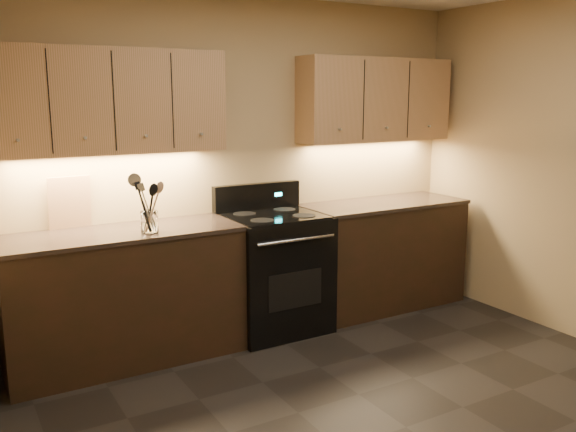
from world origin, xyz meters
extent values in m
plane|color=black|center=(0.00, 0.00, 0.00)|extent=(4.00, 4.00, 0.00)
cube|color=tan|center=(0.00, 2.00, 1.30)|extent=(4.00, 0.04, 2.60)
cube|color=black|center=(-1.10, 1.70, 0.45)|extent=(1.60, 0.60, 0.90)
cube|color=#3D2F27|center=(-1.10, 1.70, 0.92)|extent=(1.62, 0.62, 0.03)
cube|color=black|center=(1.18, 1.70, 0.45)|extent=(1.44, 0.60, 0.90)
cube|color=#3D2F27|center=(1.18, 1.70, 0.92)|extent=(1.46, 0.62, 0.03)
cube|color=black|center=(0.08, 1.68, 0.46)|extent=(0.76, 0.65, 0.92)
cube|color=black|center=(0.08, 1.68, 0.93)|extent=(0.70, 0.60, 0.01)
cube|color=black|center=(0.08, 1.96, 1.03)|extent=(0.76, 0.07, 0.22)
cube|color=#19E5F2|center=(0.26, 1.92, 1.04)|extent=(0.06, 0.00, 0.03)
cylinder|color=silver|center=(0.08, 1.34, 0.80)|extent=(0.65, 0.02, 0.02)
cube|color=black|center=(0.08, 1.35, 0.41)|extent=(0.46, 0.00, 0.28)
cylinder|color=black|center=(-0.10, 1.53, 0.93)|extent=(0.18, 0.18, 0.00)
cylinder|color=black|center=(0.26, 1.53, 0.93)|extent=(0.18, 0.18, 0.00)
cylinder|color=black|center=(-0.10, 1.82, 0.93)|extent=(0.18, 0.18, 0.00)
cylinder|color=black|center=(0.26, 1.82, 0.93)|extent=(0.18, 0.18, 0.00)
cube|color=tan|center=(-1.10, 1.85, 1.80)|extent=(1.60, 0.30, 0.70)
cube|color=tan|center=(1.18, 1.85, 1.80)|extent=(1.44, 0.30, 0.70)
cube|color=#B2B5BA|center=(-1.30, 1.99, 1.12)|extent=(0.08, 0.01, 0.12)
cylinder|color=white|center=(-0.94, 1.56, 1.00)|extent=(0.15, 0.15, 0.15)
cylinder|color=white|center=(-0.94, 1.56, 0.94)|extent=(0.12, 0.12, 0.02)
cube|color=tan|center=(-1.37, 1.97, 1.11)|extent=(0.29, 0.08, 0.37)
camera|label=1|loc=(-2.16, -2.37, 1.84)|focal=38.00mm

